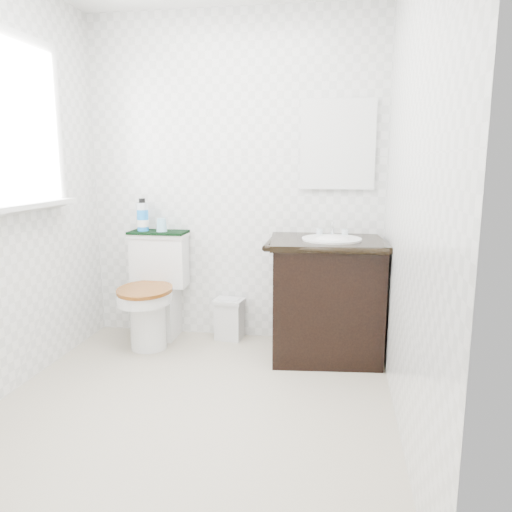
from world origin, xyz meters
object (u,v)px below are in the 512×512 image
(toilet, at_px, (155,296))
(trash_bin, at_px, (229,319))
(cup, at_px, (162,225))
(vanity, at_px, (326,295))
(mouthwash_bottle, at_px, (143,216))

(toilet, bearing_deg, trash_bin, 13.88)
(toilet, height_order, cup, cup)
(toilet, distance_m, vanity, 1.27)
(trash_bin, relative_size, cup, 3.17)
(cup, bearing_deg, toilet, -109.52)
(trash_bin, xyz_separation_m, cup, (-0.50, -0.03, 0.71))
(toilet, xyz_separation_m, cup, (0.04, 0.10, 0.52))
(toilet, relative_size, mouthwash_bottle, 3.30)
(vanity, distance_m, mouthwash_bottle, 1.48)
(trash_bin, distance_m, cup, 0.87)
(vanity, bearing_deg, toilet, 177.09)
(trash_bin, xyz_separation_m, mouthwash_bottle, (-0.65, -0.02, 0.77))
(trash_bin, relative_size, mouthwash_bottle, 1.28)
(vanity, distance_m, cup, 1.31)
(mouthwash_bottle, bearing_deg, toilet, -44.55)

